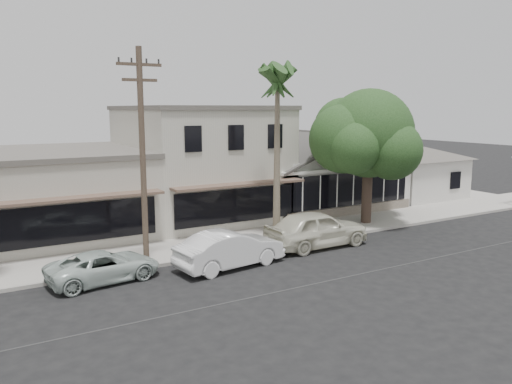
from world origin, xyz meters
TOP-DOWN VIEW (x-y plane):
  - ground at (0.00, 0.00)m, footprint 140.00×140.00m
  - sidewalk_north at (-8.00, 6.75)m, footprint 90.00×3.50m
  - corner_shop at (5.00, 12.47)m, footprint 10.40×8.60m
  - side_cottage at (13.20, 11.50)m, footprint 6.00×6.00m
  - row_building_near at (-3.00, 13.50)m, footprint 8.00×10.00m
  - row_building_midnear at (-12.00, 13.50)m, footprint 10.00×10.00m
  - utility_pole at (-9.00, 5.20)m, footprint 1.80×0.24m
  - car_0 at (-0.96, 4.14)m, footprint 5.28×2.18m
  - car_1 at (-5.96, 3.45)m, footprint 4.91×2.28m
  - car_2 at (-10.96, 4.33)m, footprint 4.49×2.51m
  - shade_tree at (4.25, 6.67)m, footprint 6.93×6.27m
  - palm_east at (-2.00, 6.06)m, footprint 3.44×3.44m

SIDE VIEW (x-z plane):
  - ground at x=0.00m, z-range 0.00..0.00m
  - sidewalk_north at x=-8.00m, z-range 0.00..0.15m
  - car_2 at x=-10.96m, z-range 0.00..1.19m
  - car_1 at x=-5.96m, z-range 0.00..1.56m
  - car_0 at x=-0.96m, z-range 0.00..1.79m
  - side_cottage at x=13.20m, z-range 0.00..3.00m
  - row_building_midnear at x=-12.00m, z-range 0.00..4.20m
  - corner_shop at x=5.00m, z-range 0.07..5.17m
  - row_building_near at x=-3.00m, z-range 0.00..6.50m
  - utility_pole at x=-9.00m, z-range 0.29..9.29m
  - shade_tree at x=4.25m, z-range 1.22..8.91m
  - palm_east at x=-2.00m, z-range 3.29..12.43m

